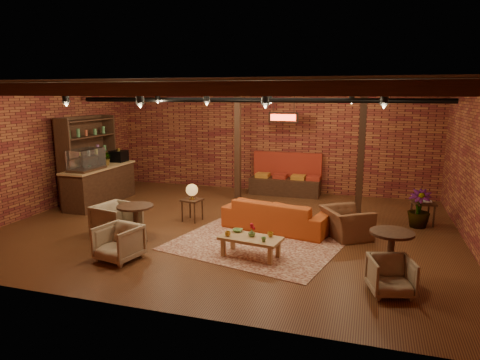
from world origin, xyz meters
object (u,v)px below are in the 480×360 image
(armchair_a, at_px, (117,219))
(armchair_far, at_px, (391,274))
(coffee_table, at_px, (250,239))
(side_table_lamp, at_px, (192,193))
(round_table_left, at_px, (136,217))
(armchair_right, at_px, (346,218))
(armchair_b, at_px, (119,241))
(side_table_book, at_px, (423,204))
(round_table_right, at_px, (391,248))
(plant_tall, at_px, (422,171))
(sofa, at_px, (277,215))

(armchair_a, bearing_deg, armchair_far, -88.96)
(coffee_table, xyz_separation_m, side_table_lamp, (-1.97, 1.84, 0.34))
(round_table_left, xyz_separation_m, armchair_right, (4.12, 1.54, -0.09))
(coffee_table, height_order, armchair_far, coffee_table)
(armchair_b, xyz_separation_m, side_table_book, (5.55, 3.98, 0.14))
(round_table_left, bearing_deg, side_table_lamp, 73.28)
(coffee_table, height_order, round_table_left, round_table_left)
(armchair_right, distance_m, round_table_right, 2.12)
(side_table_lamp, distance_m, side_table_book, 5.42)
(armchair_b, height_order, plant_tall, plant_tall)
(round_table_left, bearing_deg, armchair_far, -10.94)
(sofa, relative_size, coffee_table, 1.95)
(side_table_book, bearing_deg, round_table_left, -152.49)
(armchair_far, relative_size, plant_tall, 0.24)
(armchair_right, bearing_deg, coffee_table, 103.63)
(side_table_book, relative_size, plant_tall, 0.22)
(plant_tall, bearing_deg, armchair_right, -141.49)
(side_table_lamp, xyz_separation_m, round_table_right, (4.43, -2.12, -0.14))
(armchair_right, relative_size, plant_tall, 0.37)
(side_table_book, bearing_deg, plant_tall, -114.61)
(side_table_lamp, xyz_separation_m, round_table_left, (-0.51, -1.71, -0.17))
(sofa, xyz_separation_m, side_table_lamp, (-2.09, 0.09, 0.34))
(armchair_a, height_order, armchair_b, armchair_a)
(armchair_a, height_order, round_table_right, armchair_a)
(armchair_a, height_order, armchair_right, armchair_right)
(sofa, xyz_separation_m, armchair_a, (-3.09, -1.56, 0.07))
(sofa, height_order, armchair_far, sofa)
(round_table_right, bearing_deg, armchair_b, -173.08)
(armchair_right, xyz_separation_m, armchair_far, (0.82, -2.50, -0.11))
(coffee_table, distance_m, armchair_far, 2.59)
(side_table_lamp, xyz_separation_m, armchair_b, (-0.29, -2.69, -0.33))
(plant_tall, bearing_deg, side_table_book, 65.39)
(round_table_left, relative_size, round_table_right, 0.94)
(round_table_left, bearing_deg, side_table_book, 27.51)
(side_table_book, relative_size, round_table_right, 0.70)
(coffee_table, height_order, armchair_b, armchair_b)
(round_table_left, bearing_deg, armchair_a, 172.98)
(side_table_lamp, height_order, armchair_a, side_table_lamp)
(coffee_table, distance_m, plant_tall, 4.41)
(round_table_right, bearing_deg, coffee_table, 173.52)
(sofa, relative_size, armchair_b, 3.28)
(round_table_left, distance_m, armchair_right, 4.40)
(side_table_book, bearing_deg, round_table_right, -103.63)
(side_table_lamp, bearing_deg, round_table_left, -106.72)
(coffee_table, height_order, side_table_lamp, side_table_lamp)
(armchair_b, xyz_separation_m, armchair_far, (4.72, 0.02, -0.04))
(coffee_table, xyz_separation_m, side_table_book, (3.29, 3.13, 0.16))
(armchair_a, distance_m, armchair_far, 5.52)
(side_table_lamp, height_order, side_table_book, side_table_lamp)
(armchair_b, distance_m, armchair_far, 4.72)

